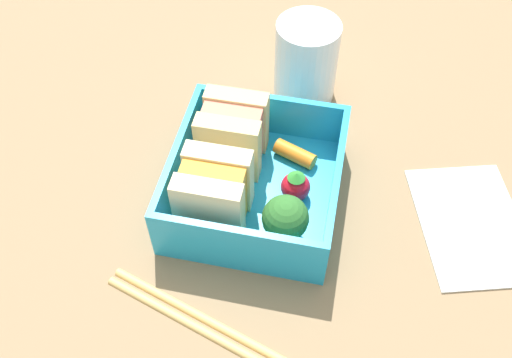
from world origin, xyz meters
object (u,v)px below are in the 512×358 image
object	(u,v)px
sandwich_left	(214,193)
drinking_glass	(306,61)
sandwich_center_left	(233,134)
broccoli_floret	(285,219)
carrot_stick_far_left	(295,154)
folded_napkin	(471,223)
strawberry_far_left	(296,185)
chopstick_pair	(207,325)

from	to	relation	value
sandwich_left	drinking_glass	bearing A→B (deg)	-15.45
sandwich_center_left	broccoli_floret	size ratio (longest dim) A/B	1.33
broccoli_floret	carrot_stick_far_left	bearing A→B (deg)	3.43
sandwich_center_left	folded_napkin	xyz separation A→B (cm)	(-2.48, -22.06, -4.14)
folded_napkin	strawberry_far_left	bearing A→B (deg)	92.84
carrot_stick_far_left	broccoli_floret	bearing A→B (deg)	-176.57
strawberry_far_left	folded_napkin	bearing A→B (deg)	-87.16
drinking_glass	broccoli_floret	bearing A→B (deg)	-176.32
sandwich_left	sandwich_center_left	world-z (taller)	same
broccoli_floret	carrot_stick_far_left	size ratio (longest dim) A/B	1.19
strawberry_far_left	drinking_glass	bearing A→B (deg)	5.57
sandwich_left	broccoli_floret	xyz separation A→B (cm)	(-1.03, -6.19, -0.45)
sandwich_left	chopstick_pair	distance (cm)	10.62
sandwich_left	folded_napkin	xyz separation A→B (cm)	(4.30, -22.06, -4.14)
drinking_glass	folded_napkin	bearing A→B (deg)	-128.65
broccoli_floret	chopstick_pair	bearing A→B (deg)	152.65
sandwich_center_left	drinking_glass	size ratio (longest dim) A/B	0.73
sandwich_left	folded_napkin	size ratio (longest dim) A/B	0.49
carrot_stick_far_left	chopstick_pair	bearing A→B (deg)	167.10
strawberry_far_left	folded_napkin	size ratio (longest dim) A/B	0.25
strawberry_far_left	chopstick_pair	bearing A→B (deg)	160.53
sandwich_center_left	broccoli_floret	distance (cm)	9.98
strawberry_far_left	chopstick_pair	xyz separation A→B (cm)	(-13.22, 4.67, -2.27)
chopstick_pair	drinking_glass	bearing A→B (deg)	-6.73
carrot_stick_far_left	drinking_glass	bearing A→B (deg)	3.88
broccoli_floret	carrot_stick_far_left	world-z (taller)	broccoli_floret
sandwich_center_left	folded_napkin	size ratio (longest dim) A/B	0.49
sandwich_center_left	strawberry_far_left	world-z (taller)	sandwich_center_left
sandwich_center_left	broccoli_floret	bearing A→B (deg)	-141.62
sandwich_center_left	chopstick_pair	distance (cm)	17.05
sandwich_center_left	drinking_glass	xyz separation A→B (cm)	(11.18, -4.97, -0.03)
sandwich_center_left	carrot_stick_far_left	distance (cm)	6.22
drinking_glass	sandwich_center_left	bearing A→B (deg)	156.05
folded_napkin	chopstick_pair	bearing A→B (deg)	124.52
carrot_stick_far_left	chopstick_pair	distance (cm)	17.84
drinking_glass	folded_napkin	world-z (taller)	drinking_glass
chopstick_pair	carrot_stick_far_left	bearing A→B (deg)	-12.90
strawberry_far_left	folded_napkin	world-z (taller)	strawberry_far_left
broccoli_floret	folded_napkin	distance (cm)	17.14
sandwich_center_left	folded_napkin	world-z (taller)	sandwich_center_left
strawberry_far_left	folded_napkin	distance (cm)	15.89
sandwich_left	chopstick_pair	bearing A→B (deg)	-170.04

